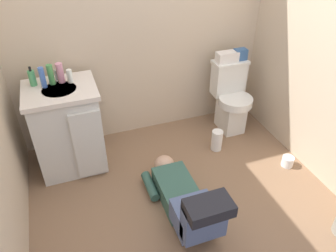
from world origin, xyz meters
name	(u,v)px	position (x,y,z in m)	size (l,w,h in m)	color
ground_plane	(182,196)	(0.00, 0.00, -0.02)	(3.00, 3.16, 0.04)	#816146
wall_back	(140,18)	(0.00, 1.12, 1.20)	(2.66, 0.08, 2.40)	beige
toilet	(231,98)	(0.86, 0.79, 0.37)	(0.36, 0.46, 0.75)	silver
vanity_cabinet	(68,128)	(-0.82, 0.73, 0.42)	(0.60, 0.53, 0.82)	silver
faucet	(56,75)	(-0.82, 0.87, 0.87)	(0.02, 0.02, 0.10)	silver
person_plumber	(185,199)	(-0.06, -0.21, 0.18)	(0.38, 1.06, 0.52)	#33594C
tissue_box	(227,57)	(0.82, 0.88, 0.80)	(0.22, 0.11, 0.10)	silver
toiletry_bag	(240,54)	(0.97, 0.88, 0.81)	(0.12, 0.09, 0.11)	#33598C
soap_dispenser	(32,78)	(-1.01, 0.85, 0.89)	(0.06, 0.06, 0.17)	#4CA464
bottle_blue	(43,78)	(-0.93, 0.79, 0.91)	(0.04, 0.04, 0.17)	#426ABD
bottle_green	(51,75)	(-0.86, 0.82, 0.91)	(0.05, 0.05, 0.17)	#4B994C
bottle_pink	(60,73)	(-0.78, 0.83, 0.91)	(0.06, 0.06, 0.17)	pink
bottle_white	(70,76)	(-0.71, 0.80, 0.88)	(0.05, 0.05, 0.12)	white
paper_towel_roll	(217,140)	(0.56, 0.47, 0.11)	(0.11, 0.11, 0.22)	white
toilet_paper_roll	(288,161)	(1.09, 0.01, 0.05)	(0.11, 0.11, 0.10)	white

